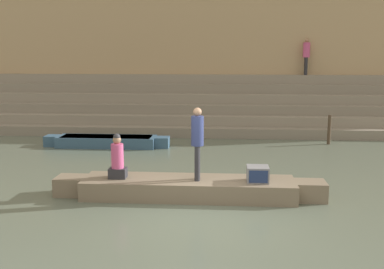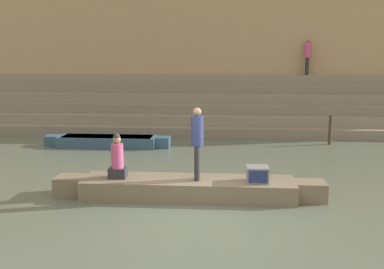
{
  "view_description": "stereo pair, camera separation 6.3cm",
  "coord_description": "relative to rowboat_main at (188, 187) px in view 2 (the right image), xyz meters",
  "views": [
    {
      "loc": [
        0.45,
        -9.27,
        3.55
      ],
      "look_at": [
        -0.43,
        2.61,
        1.37
      ],
      "focal_mm": 42.0,
      "sensor_mm": 36.0,
      "label": 1
    },
    {
      "loc": [
        0.51,
        -9.26,
        3.55
      ],
      "look_at": [
        -0.43,
        2.61,
        1.37
      ],
      "focal_mm": 42.0,
      "sensor_mm": 36.0,
      "label": 2
    }
  ],
  "objects": [
    {
      "name": "person_on_steps",
      "position": [
        4.65,
        10.95,
        3.23
      ],
      "size": [
        0.32,
        0.32,
        1.7
      ],
      "rotation": [
        0.0,
        0.0,
        4.04
      ],
      "color": "#28282D",
      "rests_on": "ghat_steps"
    },
    {
      "name": "person_standing",
      "position": [
        0.22,
        -0.06,
        1.26
      ],
      "size": [
        0.3,
        0.3,
        1.79
      ],
      "rotation": [
        0.0,
        0.0,
        0.15
      ],
      "color": "#28282D",
      "rests_on": "rowboat_main"
    },
    {
      "name": "person_rowing",
      "position": [
        -1.76,
        -0.02,
        0.69
      ],
      "size": [
        0.43,
        0.33,
        1.12
      ],
      "rotation": [
        0.0,
        0.0,
        -0.17
      ],
      "color": "#28282D",
      "rests_on": "rowboat_main"
    },
    {
      "name": "ghat_steps",
      "position": [
        0.43,
        9.98,
        0.65
      ],
      "size": [
        36.0,
        3.5,
        2.5
      ],
      "color": "gray",
      "rests_on": "ground"
    },
    {
      "name": "tv_set",
      "position": [
        1.69,
        -0.12,
        0.41
      ],
      "size": [
        0.52,
        0.49,
        0.38
      ],
      "rotation": [
        0.0,
        0.0,
        0.01
      ],
      "color": "slate",
      "rests_on": "rowboat_main"
    },
    {
      "name": "back_wall",
      "position": [
        0.43,
        11.84,
        3.89
      ],
      "size": [
        34.2,
        1.28,
        8.33
      ],
      "color": "tan",
      "rests_on": "ground"
    },
    {
      "name": "ground_plane",
      "position": [
        0.43,
        -1.41,
        -0.25
      ],
      "size": [
        120.0,
        120.0,
        0.0
      ],
      "primitive_type": "plane",
      "color": "#566051"
    },
    {
      "name": "rowboat_main",
      "position": [
        0.0,
        0.0,
        0.0
      ],
      "size": [
        6.7,
        1.3,
        0.47
      ],
      "rotation": [
        0.0,
        0.0,
        -0.03
      ],
      "color": "#756651",
      "rests_on": "ground"
    },
    {
      "name": "moored_boat_shore",
      "position": [
        -3.6,
        5.83,
        -0.03
      ],
      "size": [
        4.78,
        1.02,
        0.4
      ],
      "rotation": [
        0.0,
        0.0,
        -0.05
      ],
      "color": "#33516B",
      "rests_on": "ground"
    },
    {
      "name": "mooring_post",
      "position": [
        4.95,
        6.92,
        0.33
      ],
      "size": [
        0.13,
        0.13,
        1.16
      ],
      "primitive_type": "cylinder",
      "color": "#473828",
      "rests_on": "ground"
    }
  ]
}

